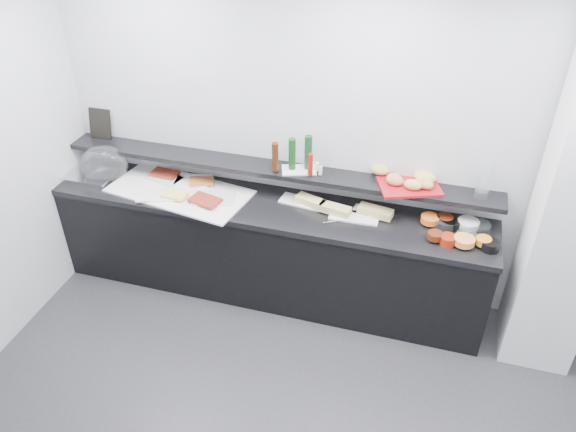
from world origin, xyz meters
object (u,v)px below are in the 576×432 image
(cloche_base, at_px, (89,175))
(condiment_tray, at_px, (299,170))
(sandwich_plate_mid, at_px, (354,217))
(carafe, at_px, (484,179))
(framed_print, at_px, (100,123))
(bread_tray, at_px, (409,186))

(cloche_base, bearing_deg, condiment_tray, 6.45)
(sandwich_plate_mid, height_order, carafe, carafe)
(cloche_base, height_order, sandwich_plate_mid, cloche_base)
(cloche_base, relative_size, condiment_tray, 1.66)
(framed_print, distance_m, bread_tray, 2.70)
(bread_tray, bearing_deg, cloche_base, 163.32)
(framed_print, height_order, bread_tray, framed_print)
(cloche_base, xyz_separation_m, carafe, (3.22, 0.21, 0.38))
(bread_tray, bearing_deg, framed_print, 157.12)
(cloche_base, bearing_deg, framed_print, 89.11)
(cloche_base, bearing_deg, carafe, 3.71)
(cloche_base, height_order, condiment_tray, condiment_tray)
(cloche_base, xyz_separation_m, framed_print, (0.00, 0.29, 0.36))
(cloche_base, distance_m, sandwich_plate_mid, 2.32)
(sandwich_plate_mid, bearing_deg, bread_tray, 20.55)
(cloche_base, distance_m, condiment_tray, 1.85)
(condiment_tray, xyz_separation_m, bread_tray, (0.87, -0.01, 0.00))
(sandwich_plate_mid, relative_size, bread_tray, 0.85)
(condiment_tray, bearing_deg, cloche_base, 167.99)
(framed_print, xyz_separation_m, carafe, (3.21, -0.08, 0.02))
(carafe, bearing_deg, cloche_base, -176.31)
(sandwich_plate_mid, xyz_separation_m, framed_print, (-2.32, 0.25, 0.37))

